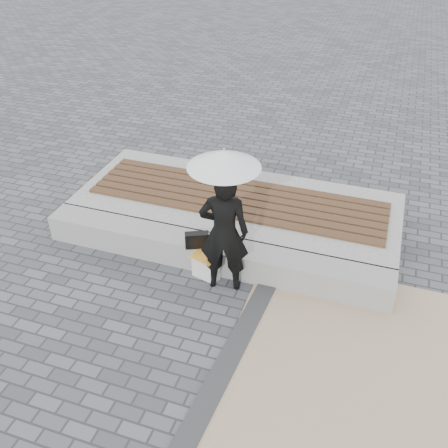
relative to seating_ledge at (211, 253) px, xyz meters
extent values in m
plane|color=#525258|center=(0.00, -1.60, -0.20)|extent=(80.00, 80.00, 0.00)
cube|color=#323235|center=(0.75, -2.10, -0.18)|extent=(0.61, 5.20, 0.04)
cube|color=gray|center=(0.00, 0.00, 0.00)|extent=(5.00, 0.45, 0.40)
cube|color=#ABAAA5|center=(0.00, 1.20, 0.00)|extent=(5.00, 2.00, 0.40)
imported|color=black|center=(0.31, -0.35, 0.67)|extent=(0.71, 0.54, 1.74)
cylinder|color=silver|center=(0.31, -0.35, 1.17)|extent=(0.02, 0.02, 0.87)
cone|color=white|center=(0.31, -0.35, 1.71)|extent=(0.87, 0.87, 0.21)
sphere|color=silver|center=(0.31, -0.35, 1.83)|extent=(0.03, 0.03, 0.03)
cube|color=black|center=(-0.14, -0.17, 0.31)|extent=(0.34, 0.24, 0.23)
cube|color=silver|center=(0.03, -0.28, 0.00)|extent=(0.40, 0.25, 0.39)
cube|color=#DF3D30|center=(0.03, -0.33, 0.20)|extent=(0.39, 0.33, 0.01)
camera|label=1|loc=(1.99, -5.26, 4.38)|focal=40.57mm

